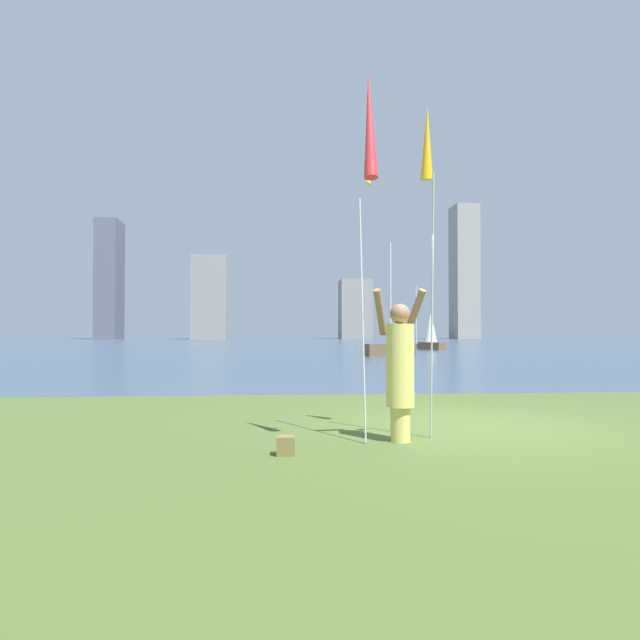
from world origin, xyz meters
name	(u,v)px	position (x,y,z in m)	size (l,w,h in m)	color
ground	(303,345)	(0.00, 50.95, -0.06)	(120.00, 138.00, 0.12)	#475B28
person	(400,366)	(-1.27, -1.08, 0.90)	(0.67, 0.50, 1.84)	#D8CC66
kite_flag_left	(369,135)	(-1.70, -1.48, 3.54)	(0.16, 0.97, 4.29)	#B2B2B7
kite_flag_right	(427,155)	(-0.84, -0.76, 3.57)	(0.16, 0.41, 4.19)	#B2B2B7
bag	(286,446)	(-2.65, -1.71, 0.10)	(0.19, 0.18, 0.20)	olive
sailboat_1	(391,348)	(3.36, 22.12, 0.43)	(2.89, 1.41, 6.14)	brown
sailboat_2	(416,345)	(8.09, 35.44, 0.29)	(3.12, 1.82, 4.86)	#333D51
sailboat_3	(431,333)	(8.30, 31.90, 1.20)	(1.84, 2.03, 4.16)	brown
skyline_tower_0	(109,280)	(-31.31, 90.38, 10.14)	(3.58, 5.95, 20.27)	#565B66
skyline_tower_1	(210,298)	(-14.08, 89.01, 7.03)	(5.81, 6.45, 14.05)	gray
skyline_tower_2	(355,309)	(11.32, 92.88, 5.31)	(5.57, 5.72, 10.61)	gray
skyline_tower_3	(464,272)	(31.29, 92.14, 12.11)	(4.21, 5.33, 24.22)	gray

